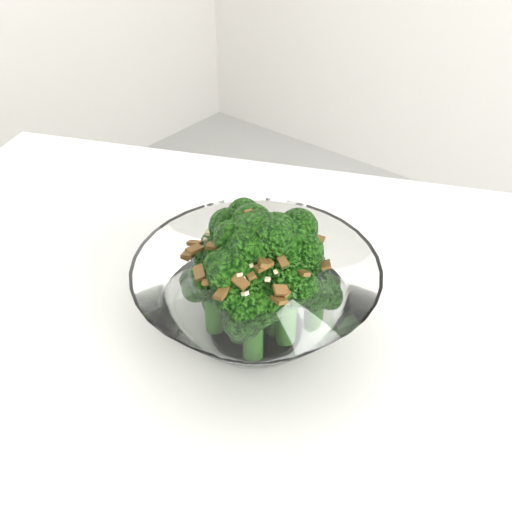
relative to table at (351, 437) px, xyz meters
The scene contains 2 objects.
table is the anchor object (origin of this frame).
broccoli_dish 0.17m from the table, behind, with size 0.23×0.23×0.14m.
Camera 1 is at (0.07, -0.21, 1.16)m, focal length 40.00 mm.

